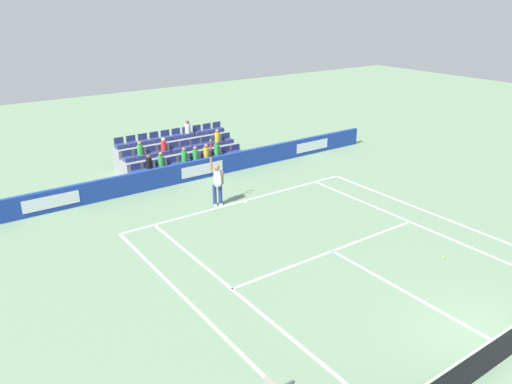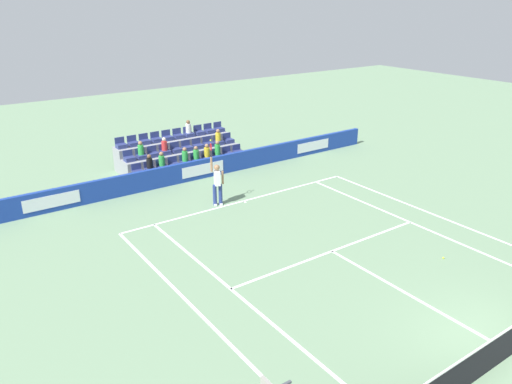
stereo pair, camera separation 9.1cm
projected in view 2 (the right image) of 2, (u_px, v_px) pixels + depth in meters
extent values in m
cube|color=white|center=(243.00, 201.00, 21.13)|extent=(10.97, 0.10, 0.01)
cube|color=white|center=(332.00, 251.00, 16.95)|extent=(8.23, 0.10, 0.01)
cube|color=white|center=(407.00, 294.00, 14.51)|extent=(0.10, 6.40, 0.01)
cube|color=white|center=(239.00, 296.00, 14.40)|extent=(0.10, 11.89, 0.01)
cube|color=white|center=(420.00, 226.00, 18.80)|extent=(0.10, 11.89, 0.01)
cube|color=white|center=(198.00, 312.00, 13.67)|extent=(0.10, 11.89, 0.01)
cube|color=white|center=(442.00, 218.00, 19.53)|extent=(0.10, 11.89, 0.01)
cube|color=white|center=(245.00, 202.00, 21.05)|extent=(0.10, 0.20, 0.01)
cube|color=#193899|center=(202.00, 169.00, 23.68)|extent=(20.90, 0.20, 0.94)
cube|color=white|center=(313.00, 146.00, 27.32)|extent=(2.23, 0.01, 0.53)
cube|color=white|center=(203.00, 169.00, 23.60)|extent=(2.23, 0.01, 0.53)
cube|color=white|center=(52.00, 201.00, 19.87)|extent=(2.23, 0.01, 0.53)
cylinder|color=navy|center=(220.00, 195.00, 20.61)|extent=(0.16, 0.16, 0.90)
cylinder|color=navy|center=(215.00, 195.00, 20.55)|extent=(0.16, 0.16, 0.90)
cube|color=white|center=(221.00, 204.00, 20.76)|extent=(0.20, 0.29, 0.08)
cube|color=white|center=(215.00, 204.00, 20.70)|extent=(0.20, 0.29, 0.08)
cube|color=white|center=(217.00, 178.00, 20.31)|extent=(0.33, 0.41, 0.60)
sphere|color=#9E7251|center=(217.00, 167.00, 20.14)|extent=(0.24, 0.24, 0.24)
cylinder|color=#9E7251|center=(211.00, 164.00, 20.03)|extent=(0.09, 0.09, 0.62)
cylinder|color=#9E7251|center=(223.00, 177.00, 20.31)|extent=(0.09, 0.09, 0.56)
cylinder|color=black|center=(211.00, 154.00, 19.87)|extent=(0.04, 0.04, 0.28)
torus|color=red|center=(211.00, 147.00, 19.76)|extent=(0.13, 0.30, 0.31)
sphere|color=#D1E533|center=(211.00, 140.00, 19.66)|extent=(0.07, 0.07, 0.07)
cube|color=gray|center=(192.00, 168.00, 24.59)|extent=(6.20, 0.95, 0.42)
cube|color=navy|center=(238.00, 153.00, 25.97)|extent=(0.48, 0.44, 0.20)
cube|color=navy|center=(236.00, 147.00, 26.03)|extent=(0.48, 0.04, 0.30)
cube|color=navy|center=(228.00, 155.00, 25.64)|extent=(0.48, 0.44, 0.20)
cube|color=navy|center=(226.00, 149.00, 25.70)|extent=(0.48, 0.04, 0.30)
cube|color=navy|center=(218.00, 157.00, 25.31)|extent=(0.48, 0.44, 0.20)
cube|color=navy|center=(216.00, 151.00, 25.37)|extent=(0.48, 0.04, 0.30)
cube|color=navy|center=(208.00, 159.00, 24.98)|extent=(0.48, 0.44, 0.20)
cube|color=navy|center=(206.00, 153.00, 25.04)|extent=(0.48, 0.04, 0.30)
cube|color=navy|center=(197.00, 161.00, 24.64)|extent=(0.48, 0.44, 0.20)
cube|color=navy|center=(195.00, 155.00, 24.71)|extent=(0.48, 0.04, 0.30)
cube|color=navy|center=(186.00, 163.00, 24.31)|extent=(0.48, 0.44, 0.20)
cube|color=navy|center=(184.00, 157.00, 24.37)|extent=(0.48, 0.04, 0.30)
cube|color=navy|center=(174.00, 165.00, 23.98)|extent=(0.48, 0.44, 0.20)
cube|color=navy|center=(172.00, 159.00, 24.04)|extent=(0.48, 0.04, 0.30)
cube|color=navy|center=(163.00, 168.00, 23.65)|extent=(0.48, 0.44, 0.20)
cube|color=navy|center=(160.00, 162.00, 23.71)|extent=(0.48, 0.04, 0.30)
cube|color=navy|center=(151.00, 170.00, 23.32)|extent=(0.48, 0.44, 0.20)
cube|color=navy|center=(148.00, 164.00, 23.38)|extent=(0.48, 0.04, 0.30)
cube|color=navy|center=(138.00, 173.00, 22.99)|extent=(0.48, 0.44, 0.20)
cube|color=navy|center=(136.00, 166.00, 23.05)|extent=(0.48, 0.04, 0.30)
cube|color=gray|center=(183.00, 159.00, 25.24)|extent=(6.20, 0.95, 0.84)
cube|color=navy|center=(229.00, 141.00, 26.54)|extent=(0.48, 0.44, 0.20)
cube|color=navy|center=(227.00, 136.00, 26.60)|extent=(0.48, 0.04, 0.30)
cube|color=navy|center=(219.00, 143.00, 26.21)|extent=(0.48, 0.44, 0.20)
cube|color=navy|center=(217.00, 137.00, 26.27)|extent=(0.48, 0.04, 0.30)
cube|color=navy|center=(209.00, 145.00, 25.88)|extent=(0.48, 0.44, 0.20)
cube|color=navy|center=(207.00, 139.00, 25.94)|extent=(0.48, 0.04, 0.30)
cube|color=navy|center=(198.00, 146.00, 25.55)|extent=(0.48, 0.44, 0.20)
cube|color=navy|center=(196.00, 141.00, 25.61)|extent=(0.48, 0.04, 0.30)
cube|color=navy|center=(188.00, 148.00, 25.21)|extent=(0.48, 0.44, 0.20)
cube|color=navy|center=(185.00, 143.00, 25.28)|extent=(0.48, 0.04, 0.30)
cube|color=navy|center=(177.00, 150.00, 24.88)|extent=(0.48, 0.44, 0.20)
cube|color=navy|center=(174.00, 145.00, 24.94)|extent=(0.48, 0.04, 0.30)
cube|color=navy|center=(165.00, 152.00, 24.55)|extent=(0.48, 0.44, 0.20)
cube|color=navy|center=(163.00, 147.00, 24.61)|extent=(0.48, 0.04, 0.30)
cube|color=navy|center=(154.00, 155.00, 24.22)|extent=(0.48, 0.44, 0.20)
cube|color=navy|center=(152.00, 149.00, 24.28)|extent=(0.48, 0.04, 0.30)
cube|color=navy|center=(142.00, 157.00, 23.89)|extent=(0.48, 0.44, 0.20)
cube|color=navy|center=(140.00, 151.00, 23.95)|extent=(0.48, 0.04, 0.30)
cube|color=navy|center=(130.00, 159.00, 23.56)|extent=(0.48, 0.44, 0.20)
cube|color=navy|center=(128.00, 153.00, 23.62)|extent=(0.48, 0.04, 0.30)
cube|color=gray|center=(174.00, 151.00, 25.89)|extent=(6.20, 0.95, 1.26)
cube|color=navy|center=(219.00, 130.00, 27.11)|extent=(0.48, 0.44, 0.20)
cube|color=navy|center=(217.00, 124.00, 27.17)|extent=(0.48, 0.04, 0.30)
cube|color=navy|center=(209.00, 131.00, 26.78)|extent=(0.48, 0.44, 0.20)
cube|color=navy|center=(207.00, 126.00, 26.84)|extent=(0.48, 0.04, 0.30)
cube|color=navy|center=(199.00, 133.00, 26.45)|extent=(0.48, 0.44, 0.20)
cube|color=navy|center=(197.00, 128.00, 26.51)|extent=(0.48, 0.04, 0.30)
cube|color=navy|center=(189.00, 135.00, 26.12)|extent=(0.48, 0.44, 0.20)
cube|color=navy|center=(187.00, 129.00, 26.18)|extent=(0.48, 0.04, 0.30)
cube|color=navy|center=(179.00, 136.00, 25.78)|extent=(0.48, 0.44, 0.20)
cube|color=navy|center=(177.00, 131.00, 25.84)|extent=(0.48, 0.04, 0.30)
cube|color=navy|center=(168.00, 138.00, 25.45)|extent=(0.48, 0.44, 0.20)
cube|color=navy|center=(166.00, 133.00, 25.51)|extent=(0.48, 0.04, 0.30)
cube|color=navy|center=(157.00, 140.00, 25.12)|extent=(0.48, 0.44, 0.20)
cube|color=navy|center=(155.00, 135.00, 25.18)|extent=(0.48, 0.04, 0.30)
cube|color=navy|center=(145.00, 142.00, 24.79)|extent=(0.48, 0.44, 0.20)
cube|color=navy|center=(143.00, 136.00, 24.85)|extent=(0.48, 0.04, 0.30)
cube|color=navy|center=(133.00, 144.00, 24.46)|extent=(0.48, 0.44, 0.20)
cube|color=navy|center=(131.00, 138.00, 24.52)|extent=(0.48, 0.04, 0.30)
cube|color=navy|center=(121.00, 146.00, 24.13)|extent=(0.48, 0.44, 0.20)
cube|color=navy|center=(119.00, 140.00, 24.19)|extent=(0.48, 0.04, 0.30)
cylinder|color=red|center=(164.00, 146.00, 24.47)|extent=(0.28, 0.28, 0.46)
sphere|color=beige|center=(164.00, 139.00, 24.35)|extent=(0.20, 0.20, 0.20)
cylinder|color=green|center=(185.00, 156.00, 24.22)|extent=(0.28, 0.28, 0.50)
sphere|color=#9E7251|center=(185.00, 149.00, 24.10)|extent=(0.20, 0.20, 0.20)
cylinder|color=yellow|center=(207.00, 152.00, 24.89)|extent=(0.28, 0.28, 0.47)
sphere|color=#9E7251|center=(207.00, 146.00, 24.77)|extent=(0.20, 0.20, 0.20)
cylinder|color=black|center=(150.00, 163.00, 23.23)|extent=(0.28, 0.28, 0.47)
sphere|color=brown|center=(149.00, 156.00, 23.11)|extent=(0.20, 0.20, 0.20)
cylinder|color=green|center=(162.00, 161.00, 23.56)|extent=(0.28, 0.28, 0.48)
sphere|color=#9E7251|center=(161.00, 154.00, 23.44)|extent=(0.20, 0.20, 0.20)
cylinder|color=green|center=(196.00, 154.00, 24.56)|extent=(0.28, 0.28, 0.45)
sphere|color=#9E7251|center=(196.00, 148.00, 24.44)|extent=(0.20, 0.20, 0.20)
cylinder|color=white|center=(188.00, 128.00, 26.03)|extent=(0.28, 0.28, 0.48)
sphere|color=brown|center=(188.00, 122.00, 25.91)|extent=(0.20, 0.20, 0.20)
cylinder|color=green|center=(217.00, 150.00, 25.21)|extent=(0.28, 0.28, 0.53)
sphere|color=#9E7251|center=(217.00, 143.00, 25.08)|extent=(0.20, 0.20, 0.20)
cylinder|color=green|center=(141.00, 150.00, 23.80)|extent=(0.28, 0.28, 0.47)
sphere|color=#9E7251|center=(140.00, 143.00, 23.68)|extent=(0.20, 0.20, 0.20)
cylinder|color=yellow|center=(218.00, 137.00, 26.13)|extent=(0.28, 0.28, 0.43)
sphere|color=#9E7251|center=(218.00, 131.00, 26.02)|extent=(0.20, 0.20, 0.20)
sphere|color=#D1E533|center=(443.00, 258.00, 16.45)|extent=(0.07, 0.07, 0.07)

